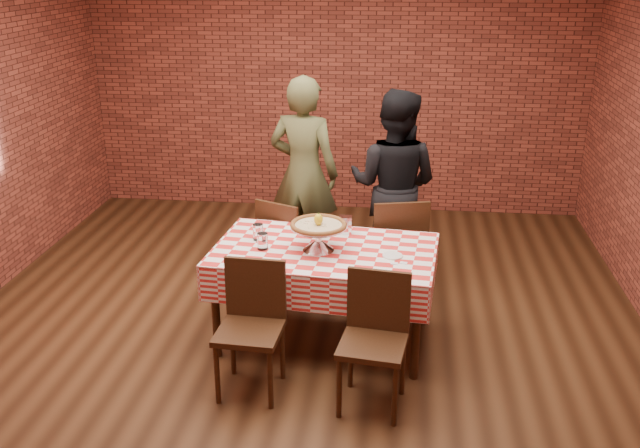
# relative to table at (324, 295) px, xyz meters

# --- Properties ---
(ground) EXTENTS (6.00, 6.00, 0.00)m
(ground) POSITION_rel_table_xyz_m (-0.21, 0.08, -0.38)
(ground) COLOR black
(ground) RESTS_ON ground
(back_wall) EXTENTS (5.50, 0.00, 5.50)m
(back_wall) POSITION_rel_table_xyz_m (-0.21, 3.08, 1.08)
(back_wall) COLOR maroon
(back_wall) RESTS_ON ground
(table) EXTENTS (1.69, 1.11, 0.75)m
(table) POSITION_rel_table_xyz_m (0.00, 0.00, 0.00)
(table) COLOR #362010
(table) RESTS_ON ground
(tablecloth) EXTENTS (1.73, 1.15, 0.28)m
(tablecloth) POSITION_rel_table_xyz_m (0.00, 0.00, 0.25)
(tablecloth) COLOR red
(tablecloth) RESTS_ON table
(pizza_stand) EXTENTS (0.56, 0.56, 0.18)m
(pizza_stand) POSITION_rel_table_xyz_m (-0.04, -0.03, 0.48)
(pizza_stand) COLOR silver
(pizza_stand) RESTS_ON tablecloth
(pizza) EXTENTS (0.56, 0.56, 0.03)m
(pizza) POSITION_rel_table_xyz_m (-0.04, -0.03, 0.57)
(pizza) COLOR beige
(pizza) RESTS_ON pizza_stand
(lemon) EXTENTS (0.09, 0.09, 0.08)m
(lemon) POSITION_rel_table_xyz_m (-0.04, -0.03, 0.62)
(lemon) COLOR gold
(lemon) RESTS_ON pizza
(water_glass_left) EXTENTS (0.09, 0.09, 0.12)m
(water_glass_left) POSITION_rel_table_xyz_m (-0.45, -0.06, 0.44)
(water_glass_left) COLOR white
(water_glass_left) RESTS_ON tablecloth
(water_glass_right) EXTENTS (0.09, 0.09, 0.12)m
(water_glass_right) POSITION_rel_table_xyz_m (-0.52, 0.12, 0.44)
(water_glass_right) COLOR white
(water_glass_right) RESTS_ON tablecloth
(side_plate) EXTENTS (0.16, 0.16, 0.01)m
(side_plate) POSITION_rel_table_xyz_m (0.50, -0.09, 0.39)
(side_plate) COLOR white
(side_plate) RESTS_ON tablecloth
(sweetener_packet_a) EXTENTS (0.05, 0.04, 0.00)m
(sweetener_packet_a) POSITION_rel_table_xyz_m (0.52, -0.22, 0.39)
(sweetener_packet_a) COLOR white
(sweetener_packet_a) RESTS_ON tablecloth
(sweetener_packet_b) EXTENTS (0.06, 0.04, 0.00)m
(sweetener_packet_b) POSITION_rel_table_xyz_m (0.58, -0.20, 0.39)
(sweetener_packet_b) COLOR white
(sweetener_packet_b) RESTS_ON tablecloth
(condiment_caddy) EXTENTS (0.10, 0.08, 0.14)m
(condiment_caddy) POSITION_rel_table_xyz_m (0.13, 0.33, 0.45)
(condiment_caddy) COLOR silver
(condiment_caddy) RESTS_ON tablecloth
(chair_near_left) EXTENTS (0.44, 0.44, 0.90)m
(chair_near_left) POSITION_rel_table_xyz_m (-0.42, -0.74, 0.07)
(chair_near_left) COLOR #362010
(chair_near_left) RESTS_ON ground
(chair_near_right) EXTENTS (0.47, 0.47, 0.90)m
(chair_near_right) POSITION_rel_table_xyz_m (0.40, -0.82, 0.07)
(chair_near_right) COLOR #362010
(chair_near_right) RESTS_ON ground
(chair_far_left) EXTENTS (0.54, 0.54, 0.89)m
(chair_far_left) POSITION_rel_table_xyz_m (-0.38, 0.75, 0.07)
(chair_far_left) COLOR #362010
(chair_far_left) RESTS_ON ground
(chair_far_right) EXTENTS (0.55, 0.55, 0.94)m
(chair_far_right) POSITION_rel_table_xyz_m (0.51, 0.78, 0.09)
(chair_far_right) COLOR #362010
(chair_far_right) RESTS_ON ground
(diner_olive) EXTENTS (0.73, 0.56, 1.80)m
(diner_olive) POSITION_rel_table_xyz_m (-0.35, 1.42, 0.53)
(diner_olive) COLOR #4F512E
(diner_olive) RESTS_ON ground
(diner_black) EXTENTS (0.98, 0.86, 1.72)m
(diner_black) POSITION_rel_table_xyz_m (0.48, 1.27, 0.49)
(diner_black) COLOR black
(diner_black) RESTS_ON ground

